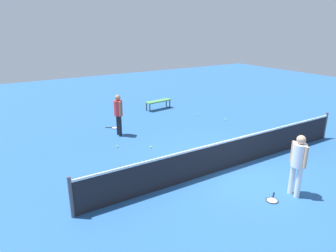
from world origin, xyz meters
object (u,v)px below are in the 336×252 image
(tennis_ball_near_player, at_px, (197,114))
(tennis_ball_baseline, at_px, (151,147))
(tennis_ball_midcourt, at_px, (226,120))
(player_far_side, at_px, (298,161))
(tennis_racket_far_player, at_px, (272,200))
(tennis_ball_by_net, at_px, (117,146))
(tennis_ball_stray_left, at_px, (215,153))
(tennis_racket_near_player, at_px, (114,128))
(player_near_side, at_px, (118,112))
(courtside_bench, at_px, (158,102))

(tennis_ball_near_player, distance_m, tennis_ball_baseline, 4.80)
(tennis_ball_midcourt, xyz_separation_m, tennis_ball_baseline, (4.69, 1.13, 0.00))
(player_far_side, bearing_deg, tennis_racket_far_player, -9.67)
(tennis_ball_by_net, bearing_deg, tennis_racket_far_player, 110.11)
(tennis_racket_far_player, bearing_deg, tennis_ball_near_player, -112.92)
(tennis_racket_far_player, relative_size, tennis_ball_stray_left, 8.82)
(tennis_racket_far_player, distance_m, tennis_ball_near_player, 7.93)
(tennis_ball_by_net, height_order, tennis_ball_stray_left, same)
(tennis_ball_baseline, relative_size, tennis_ball_stray_left, 1.00)
(player_far_side, distance_m, tennis_racket_near_player, 8.04)
(player_far_side, height_order, tennis_ball_near_player, player_far_side)
(player_near_side, relative_size, tennis_racket_near_player, 2.94)
(player_far_side, height_order, tennis_ball_midcourt, player_far_side)
(tennis_racket_near_player, height_order, tennis_racket_far_player, same)
(tennis_ball_by_net, distance_m, tennis_ball_midcourt, 5.74)
(tennis_racket_near_player, xyz_separation_m, tennis_racket_far_player, (-1.24, 7.62, 0.00))
(player_near_side, height_order, tennis_ball_baseline, player_near_side)
(tennis_racket_far_player, xyz_separation_m, tennis_ball_by_net, (2.01, -5.48, 0.02))
(tennis_ball_by_net, bearing_deg, tennis_ball_midcourt, -175.97)
(tennis_ball_stray_left, bearing_deg, player_near_side, -59.38)
(tennis_ball_near_player, relative_size, tennis_ball_stray_left, 1.00)
(player_near_side, bearing_deg, tennis_racket_near_player, -100.17)
(player_near_side, bearing_deg, courtside_bench, -141.85)
(tennis_racket_near_player, bearing_deg, tennis_ball_by_net, 70.22)
(tennis_ball_midcourt, bearing_deg, tennis_ball_by_net, 4.03)
(player_near_side, xyz_separation_m, tennis_ball_by_net, (0.59, 1.15, -0.98))
(player_far_side, height_order, courtside_bench, player_far_side)
(tennis_ball_stray_left, bearing_deg, player_far_side, 90.02)
(tennis_ball_stray_left, height_order, courtside_bench, courtside_bench)
(tennis_ball_by_net, bearing_deg, courtside_bench, -136.27)
(player_far_side, height_order, tennis_ball_baseline, player_far_side)
(tennis_ball_baseline, bearing_deg, player_near_side, -76.68)
(tennis_racket_near_player, relative_size, tennis_ball_stray_left, 8.77)
(player_far_side, bearing_deg, tennis_ball_by_net, -64.30)
(tennis_ball_by_net, height_order, tennis_ball_baseline, same)
(tennis_ball_near_player, height_order, tennis_ball_by_net, same)
(tennis_ball_baseline, distance_m, tennis_ball_stray_left, 2.36)
(player_near_side, xyz_separation_m, player_far_side, (-2.11, 6.75, 0.00))
(tennis_racket_near_player, distance_m, courtside_bench, 3.66)
(player_far_side, height_order, tennis_ball_by_net, player_far_side)
(tennis_ball_midcourt, xyz_separation_m, courtside_bench, (1.73, -3.42, 0.38))
(player_far_side, height_order, tennis_racket_far_player, player_far_side)
(player_far_side, bearing_deg, tennis_ball_stray_left, -89.98)
(tennis_racket_near_player, bearing_deg, tennis_ball_baseline, 95.31)
(tennis_ball_near_player, bearing_deg, tennis_racket_near_player, -4.20)
(tennis_ball_baseline, bearing_deg, tennis_ball_near_player, -147.88)
(player_far_side, height_order, tennis_racket_near_player, player_far_side)
(tennis_ball_near_player, xyz_separation_m, tennis_ball_midcourt, (-0.63, 1.42, 0.00))
(player_far_side, xyz_separation_m, tennis_ball_by_net, (2.70, -5.60, -0.98))
(tennis_ball_midcourt, bearing_deg, player_far_side, 63.22)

